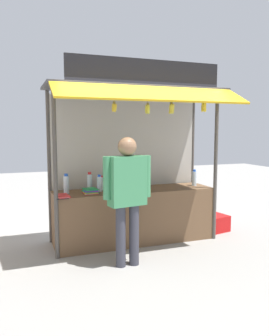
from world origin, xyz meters
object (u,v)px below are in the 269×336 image
Objects in this scene: water_bottle_back_right at (66,184)px; water_bottle_right at (99,184)px; water_bottle_front_left at (194,178)px; banana_bunch_rightmost at (171,109)px; magazine_stack_far_right at (90,191)px; banana_bunch_inner_left at (204,107)px; magazine_stack_left at (62,196)px; banana_bunch_leftmost at (114,107)px; plastic_crate at (214,223)px; water_bottle_front_right at (102,183)px; vendor_person at (127,189)px; banana_bunch_inner_right at (148,109)px; water_bottle_center at (90,182)px.

water_bottle_right is at bearing -0.46° from water_bottle_back_right.
banana_bunch_rightmost is (-0.67, -0.45, 1.14)m from water_bottle_front_left.
water_bottle_right is 0.23m from magazine_stack_far_right.
banana_bunch_inner_left is (-0.12, -0.45, 1.18)m from water_bottle_front_left.
banana_bunch_inner_left reaches higher than water_bottle_front_left.
banana_bunch_inner_left reaches higher than magazine_stack_left.
magazine_stack_left is at bearing 174.64° from banana_bunch_inner_left.
banana_bunch_leftmost is 2.87m from plastic_crate.
banana_bunch_rightmost is (1.61, -0.20, 1.26)m from magazine_stack_left.
vendor_person is (0.07, -1.05, 0.07)m from water_bottle_front_right.
banana_bunch_leftmost reaches higher than water_bottle_right.
banana_bunch_inner_right is at bearing 179.95° from banana_bunch_inner_left.
water_bottle_right is at bearing 142.02° from banana_bunch_inner_right.
water_bottle_front_right is at bearing 93.94° from banana_bunch_leftmost.
water_bottle_center is 1.71m from banana_bunch_rightmost.
plastic_crate is at bearing 17.83° from banana_bunch_inner_right.
water_bottle_right is 0.95× the size of banana_bunch_rightmost.
water_bottle_back_right is 1.13× the size of banana_bunch_leftmost.
banana_bunch_rightmost reaches higher than water_bottle_front_left.
water_bottle_back_right is 1.08× the size of banana_bunch_rightmost.
banana_bunch_rightmost reaches higher than water_bottle_right.
banana_bunch_rightmost reaches higher than magazine_stack_far_right.
vendor_person reaches higher than water_bottle_right.
banana_bunch_inner_left reaches higher than water_bottle_right.
vendor_person is (-1.54, -0.92, 0.05)m from water_bottle_front_left.
water_bottle_front_left is at bearing 74.94° from banana_bunch_inner_left.
banana_bunch_inner_left is at bearing -20.19° from water_bottle_center.
banana_bunch_inner_right reaches higher than vendor_person.
water_bottle_back_right is 1.95m from banana_bunch_rightmost.
water_bottle_right is at bearing -48.35° from water_bottle_center.
plastic_crate is (2.74, 0.29, -0.73)m from magazine_stack_left.
banana_bunch_leftmost is (-1.45, 0.00, -0.04)m from banana_bunch_inner_left.
magazine_stack_left is 1.76m from banana_bunch_inner_right.
banana_bunch_leftmost is at bearing -69.51° from water_bottle_center.
magazine_stack_left is at bearing 172.86° from banana_bunch_rightmost.
water_bottle_center is at bearing -85.90° from vendor_person.
banana_bunch_leftmost reaches higher than water_bottle_back_right.
water_bottle_front_left reaches higher than plastic_crate.
vendor_person is at bearing -86.44° from banana_bunch_leftmost.
magazine_stack_left is (-2.29, -0.25, -0.11)m from water_bottle_front_left.
magazine_stack_far_right is 1.00× the size of banana_bunch_rightmost.
water_bottle_front_right is 0.81× the size of banana_bunch_inner_right.
banana_bunch_inner_right is 0.51m from banana_bunch_leftmost.
banana_bunch_inner_left is at bearing -170.86° from vendor_person.
magazine_stack_left is 1.13× the size of banana_bunch_rightmost.
vendor_person is 2.39m from plastic_crate.
banana_bunch_inner_left is 0.85× the size of banana_bunch_inner_right.
magazine_stack_left is at bearing 164.46° from banana_bunch_leftmost.
vendor_person is at bearing -76.62° from water_bottle_center.
water_bottle_front_right is 0.13× the size of vendor_person.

